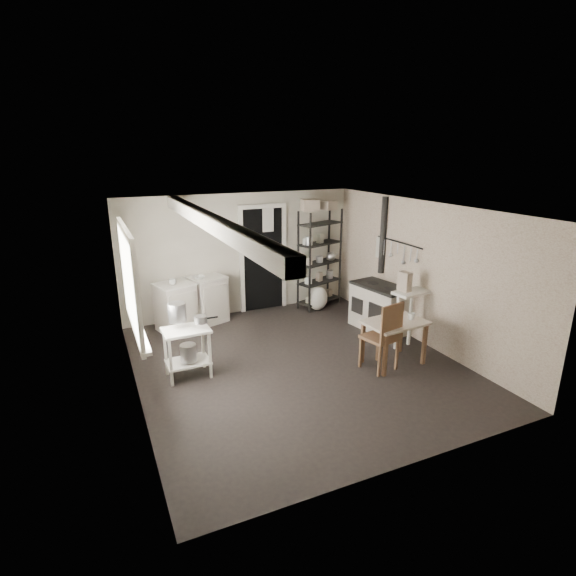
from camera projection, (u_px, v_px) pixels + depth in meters
name	position (u px, v px, depth m)	size (l,w,h in m)	color
floor	(296.00, 364.00, 6.70)	(5.00, 5.00, 0.00)	black
ceiling	(297.00, 209.00, 6.02)	(5.00, 5.00, 0.00)	silver
wall_back	(241.00, 254.00, 8.54)	(4.50, 0.02, 2.30)	#BAB39F
wall_front	(411.00, 364.00, 4.18)	(4.50, 0.02, 2.30)	#BAB39F
wall_left	(130.00, 313.00, 5.47)	(0.02, 5.00, 2.30)	#BAB39F
wall_right	(422.00, 273.00, 7.24)	(0.02, 5.00, 2.30)	#BAB39F
window	(128.00, 281.00, 5.56)	(0.12, 1.76, 1.28)	silver
doorway	(263.00, 260.00, 8.73)	(0.96, 0.10, 2.08)	silver
ceiling_beam	(210.00, 222.00, 5.58)	(0.18, 5.00, 0.18)	silver
wallpaper_panel	(422.00, 273.00, 7.24)	(0.01, 5.00, 2.30)	beige
utensil_rail	(398.00, 242.00, 7.62)	(0.06, 1.20, 0.44)	#B5B5B7
prep_table	(187.00, 350.00, 6.22)	(0.63, 0.45, 0.72)	silver
stockpot	(177.00, 312.00, 6.11)	(0.24, 0.24, 0.26)	#B5B5B7
saucepan	(201.00, 319.00, 6.10)	(0.17, 0.17, 0.10)	#B5B5B7
bucket	(188.00, 353.00, 6.17)	(0.22, 0.22, 0.24)	#B5B5B7
base_cabinets	(192.00, 301.00, 8.03)	(1.31, 0.56, 0.86)	beige
mixing_bowl	(199.00, 274.00, 7.95)	(0.27, 0.27, 0.07)	silver
counter_cup	(172.00, 278.00, 7.61)	(0.13, 0.13, 0.10)	silver
shelf_rack	(320.00, 260.00, 8.92)	(0.92, 0.36, 1.95)	black
shelf_jar	(305.00, 242.00, 8.62)	(0.08, 0.08, 0.18)	silver
storage_box_a	(310.00, 207.00, 8.50)	(0.31, 0.27, 0.21)	#BEAE99
storage_box_b	(328.00, 207.00, 8.65)	(0.26, 0.24, 0.17)	#BEAE99
stove	(380.00, 306.00, 7.87)	(0.57, 1.03, 0.81)	beige
stovepipe	(383.00, 236.00, 8.00)	(0.12, 0.12, 1.53)	black
side_ledge	(409.00, 320.00, 7.22)	(0.60, 0.32, 0.92)	silver
oats_box	(404.00, 286.00, 7.06)	(0.12, 0.20, 0.31)	#BEAE99
work_table	(394.00, 340.00, 6.61)	(0.88, 0.62, 0.67)	beige
table_cup	(412.00, 310.00, 6.55)	(0.11, 0.11, 0.10)	silver
chair	(380.00, 337.00, 6.42)	(0.43, 0.45, 1.04)	brown
flour_sack	(318.00, 298.00, 8.88)	(0.40, 0.34, 0.48)	beige
floor_crock	(378.00, 338.00, 7.41)	(0.13, 0.13, 0.17)	silver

